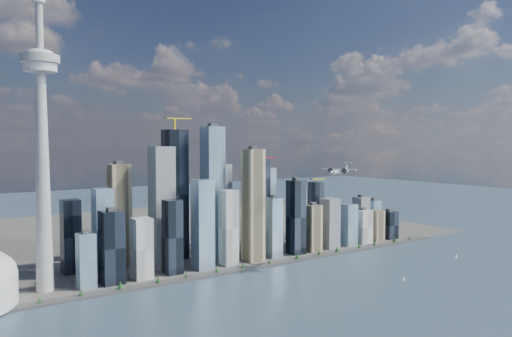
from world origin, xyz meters
TOP-DOWN VIEW (x-y plane):
  - ground at (0.00, 0.00)m, footprint 4000.00×4000.00m
  - seawall at (0.00, 250.00)m, footprint 1100.00×22.00m
  - land at (0.00, 700.00)m, footprint 1400.00×900.00m
  - shoreline_trees at (0.00, 250.00)m, footprint 960.53×7.20m
  - skyscraper_cluster at (59.61, 336.81)m, footprint 736.00×142.00m
  - needle_tower at (-300.00, 310.00)m, footprint 56.00×56.00m
  - airplane at (171.77, 157.60)m, footprint 74.00×66.26m
  - sailboat_west at (207.93, 41.00)m, footprint 6.33×3.25m
  - sailboat_east at (424.55, 86.18)m, footprint 7.57×2.17m

SIDE VIEW (x-z plane):
  - ground at x=0.00m, z-range 0.00..0.00m
  - land at x=0.00m, z-range 0.00..3.00m
  - seawall at x=0.00m, z-range 0.00..4.00m
  - sailboat_west at x=207.93m, z-range -1.58..7.25m
  - sailboat_east at x=424.55m, z-range -1.89..8.65m
  - shoreline_trees at x=0.00m, z-range 4.38..13.18m
  - skyscraper_cluster at x=59.61m, z-range -52.32..225.78m
  - airplane at x=171.77m, z-range 169.55..188.22m
  - needle_tower at x=-300.00m, z-range -39.41..511.09m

